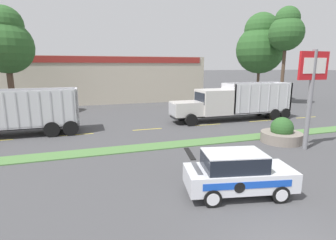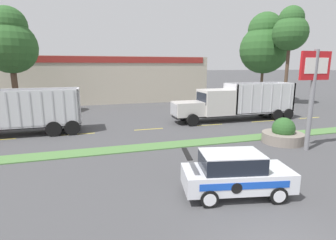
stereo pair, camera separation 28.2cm
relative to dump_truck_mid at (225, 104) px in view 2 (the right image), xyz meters
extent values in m
cube|color=#517F42|center=(-7.24, -5.93, -1.54)|extent=(120.00, 1.42, 0.06)
cube|color=yellow|center=(-12.94, -1.22, -1.57)|extent=(2.40, 0.14, 0.01)
cube|color=yellow|center=(-7.54, -1.22, -1.57)|extent=(2.40, 0.14, 0.01)
cube|color=yellow|center=(-2.14, -1.22, -1.57)|extent=(2.40, 0.14, 0.01)
cube|color=yellow|center=(3.26, -1.22, -1.57)|extent=(2.40, 0.14, 0.01)
cube|color=yellow|center=(8.66, -1.22, -1.57)|extent=(2.40, 0.14, 0.01)
cube|color=black|center=(-18.04, -0.16, -0.93)|extent=(10.64, 1.33, 0.18)
cube|color=silver|center=(-15.61, -0.16, -0.78)|extent=(5.78, 2.42, 0.12)
cube|color=silver|center=(-12.80, -0.16, 0.50)|extent=(0.16, 2.42, 2.57)
cube|color=silver|center=(-15.61, -1.29, 0.50)|extent=(5.78, 0.16, 2.57)
cube|color=silver|center=(-15.61, 0.97, 0.50)|extent=(5.78, 0.16, 2.57)
cube|color=#B2B2B7|center=(-17.41, -1.39, 0.50)|extent=(0.10, 0.04, 2.44)
cube|color=#B2B2B7|center=(-16.69, -1.39, 0.50)|extent=(0.10, 0.04, 2.44)
cube|color=#B2B2B7|center=(-15.97, -1.39, 0.50)|extent=(0.10, 0.04, 2.44)
cube|color=#B2B2B7|center=(-15.25, -1.39, 0.50)|extent=(0.10, 0.04, 2.44)
cube|color=#B2B2B7|center=(-14.52, -1.39, 0.50)|extent=(0.10, 0.04, 2.44)
cube|color=#B2B2B7|center=(-13.80, -1.39, 0.50)|extent=(0.10, 0.04, 2.44)
cube|color=#B2B2B7|center=(-13.08, -1.39, 0.50)|extent=(0.10, 0.04, 2.44)
cylinder|color=black|center=(-13.32, -1.35, -1.02)|extent=(1.10, 0.30, 1.10)
cylinder|color=black|center=(-13.32, 1.03, -1.02)|extent=(1.10, 0.30, 1.10)
cylinder|color=black|center=(-14.60, -1.35, -1.02)|extent=(1.10, 0.30, 1.10)
cylinder|color=black|center=(-14.60, 1.03, -1.02)|extent=(1.10, 0.30, 1.10)
cube|color=black|center=(0.82, 0.00, -0.96)|extent=(11.64, 1.35, 0.18)
cube|color=silver|center=(-3.71, 0.00, -0.26)|extent=(2.57, 2.01, 1.23)
cube|color=#B7B7BC|center=(-5.03, 0.00, -0.26)|extent=(0.06, 1.72, 1.04)
cube|color=silver|center=(-1.02, 0.00, 0.25)|extent=(2.82, 2.45, 2.23)
cube|color=black|center=(-2.45, 0.00, 0.64)|extent=(0.04, 2.09, 1.00)
cylinder|color=silver|center=(0.49, -0.79, 1.13)|extent=(0.14, 0.14, 1.77)
cube|color=silver|center=(3.52, 0.00, -0.81)|extent=(6.25, 2.45, 0.12)
cube|color=silver|center=(0.47, 0.00, 0.53)|extent=(0.16, 2.45, 2.68)
cube|color=silver|center=(6.57, 0.00, 0.53)|extent=(0.16, 2.45, 2.68)
cube|color=silver|center=(3.52, -1.14, 0.53)|extent=(6.25, 0.16, 2.68)
cube|color=silver|center=(3.52, 1.15, 0.53)|extent=(6.25, 0.16, 2.68)
cube|color=#BCBCC1|center=(0.91, -1.24, 0.53)|extent=(0.10, 0.04, 2.55)
cube|color=#BCBCC1|center=(1.95, -1.24, 0.53)|extent=(0.10, 0.04, 2.55)
cube|color=#BCBCC1|center=(3.00, -1.24, 0.53)|extent=(0.10, 0.04, 2.55)
cube|color=#BCBCC1|center=(4.04, -1.24, 0.53)|extent=(0.10, 0.04, 2.55)
cube|color=#BCBCC1|center=(5.08, -1.24, 0.53)|extent=(0.10, 0.04, 2.55)
cube|color=#BCBCC1|center=(6.12, -1.24, 0.53)|extent=(0.10, 0.04, 2.55)
cylinder|color=black|center=(-3.71, -1.20, -1.05)|extent=(1.04, 0.30, 1.04)
cylinder|color=black|center=(-3.71, 1.21, -1.05)|extent=(1.04, 0.30, 1.04)
cylinder|color=black|center=(6.05, -1.20, -1.05)|extent=(1.04, 0.30, 1.04)
cylinder|color=black|center=(6.05, 1.21, -1.05)|extent=(1.04, 0.30, 1.04)
cylinder|color=black|center=(4.82, -1.20, -1.05)|extent=(1.04, 0.30, 1.04)
cylinder|color=black|center=(4.82, 1.21, -1.05)|extent=(1.04, 0.30, 1.04)
cube|color=silver|center=(-6.66, -12.98, -0.86)|extent=(4.45, 2.52, 0.75)
cube|color=black|center=(-6.91, -12.93, -0.17)|extent=(2.56, 1.94, 0.62)
cube|color=silver|center=(-6.91, -12.93, 0.16)|extent=(2.56, 1.94, 0.04)
cube|color=black|center=(-8.62, -12.58, 0.20)|extent=(0.47, 1.40, 0.03)
cube|color=blue|center=(-6.83, -13.83, -0.78)|extent=(3.29, 0.67, 0.26)
cylinder|color=black|center=(-7.14, -13.77, -0.86)|extent=(0.41, 0.09, 0.41)
cylinder|color=black|center=(-5.55, -14.04, -1.23)|extent=(0.70, 0.33, 0.67)
cylinder|color=silver|center=(-5.57, -14.14, -1.23)|extent=(0.46, 0.10, 0.47)
cylinder|color=black|center=(-5.23, -12.42, -1.23)|extent=(0.70, 0.33, 0.67)
cylinder|color=silver|center=(-5.20, -12.32, -1.23)|extent=(0.46, 0.10, 0.47)
cylinder|color=black|center=(-8.10, -13.53, -1.23)|extent=(0.70, 0.33, 0.67)
cylinder|color=silver|center=(-8.12, -13.63, -1.23)|extent=(0.46, 0.10, 0.47)
cylinder|color=black|center=(-7.77, -11.91, -1.23)|extent=(0.70, 0.33, 0.67)
cylinder|color=silver|center=(-7.75, -11.81, -1.23)|extent=(0.46, 0.10, 0.47)
cylinder|color=gray|center=(0.47, -9.20, 1.40)|extent=(0.28, 0.28, 5.94)
cube|color=red|center=(0.47, -9.20, 3.46)|extent=(2.04, 0.16, 1.62)
cube|color=white|center=(0.47, -9.29, 3.46)|extent=(1.63, 0.02, 0.89)
cylinder|color=gray|center=(0.18, -7.47, -1.24)|extent=(2.67, 2.67, 0.67)
sphere|color=#2D5B28|center=(0.18, -7.47, -0.61)|extent=(1.47, 1.47, 1.47)
cube|color=#BCB29E|center=(-9.85, 19.86, 1.57)|extent=(28.82, 12.00, 6.27)
cube|color=maroon|center=(-9.85, 13.81, 4.26)|extent=(27.38, 0.10, 0.80)
cylinder|color=brown|center=(12.23, 11.52, 1.16)|extent=(0.38, 0.38, 5.46)
sphere|color=#2D5B28|center=(12.23, 11.52, 5.75)|extent=(6.76, 6.76, 6.76)
sphere|color=#2D5B28|center=(12.23, 11.52, 8.46)|extent=(4.74, 4.74, 4.74)
cylinder|color=brown|center=(-19.04, 8.24, 1.14)|extent=(0.57, 0.57, 5.43)
sphere|color=#2D5B28|center=(-19.04, 8.24, 5.25)|extent=(5.05, 5.05, 5.05)
sphere|color=#2D5B28|center=(-19.04, 8.24, 7.27)|extent=(3.54, 3.54, 3.54)
cylinder|color=brown|center=(12.22, 6.58, 2.35)|extent=(0.41, 0.41, 7.84)
sphere|color=#2D5B28|center=(12.22, 6.58, 7.44)|extent=(4.27, 4.27, 4.27)
sphere|color=#2D5B28|center=(12.22, 6.58, 9.15)|extent=(2.99, 2.99, 2.99)
camera|label=1|loc=(-12.29, -21.28, 3.44)|focal=28.00mm
camera|label=2|loc=(-12.02, -21.36, 3.44)|focal=28.00mm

